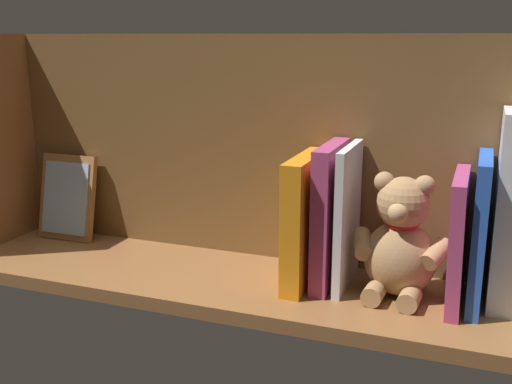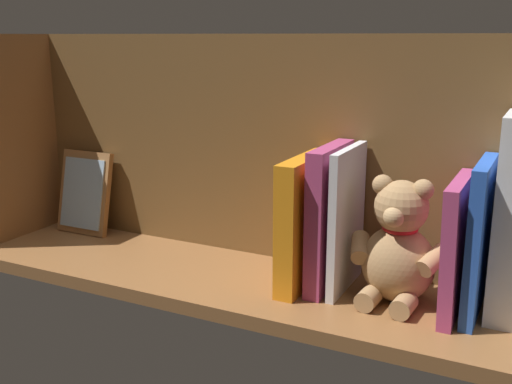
% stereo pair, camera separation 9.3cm
% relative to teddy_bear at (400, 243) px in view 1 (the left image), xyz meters
% --- Properties ---
extents(ground_plane, '(1.05, 0.25, 0.02)m').
position_rel_teddy_bear_xyz_m(ground_plane, '(0.22, 0.01, -0.09)').
color(ground_plane, brown).
extents(shelf_back_panel, '(1.05, 0.02, 0.37)m').
position_rel_teddy_bear_xyz_m(shelf_back_panel, '(0.22, -0.09, 0.11)').
color(shelf_back_panel, brown).
rests_on(shelf_back_panel, ground_plane).
extents(book_2, '(0.02, 0.14, 0.21)m').
position_rel_teddy_bear_xyz_m(book_2, '(-0.11, -0.01, 0.03)').
color(book_2, blue).
rests_on(book_2, ground_plane).
extents(book_3, '(0.02, 0.15, 0.19)m').
position_rel_teddy_bear_xyz_m(book_3, '(-0.08, -0.00, 0.01)').
color(book_3, '#B23F72').
rests_on(book_3, ground_plane).
extents(teddy_bear, '(0.15, 0.12, 0.18)m').
position_rel_teddy_bear_xyz_m(teddy_bear, '(0.00, 0.00, 0.00)').
color(teddy_bear, tan).
rests_on(teddy_bear, ground_plane).
extents(book_4, '(0.01, 0.14, 0.22)m').
position_rel_teddy_bear_xyz_m(book_4, '(0.08, -0.01, 0.03)').
color(book_4, silver).
rests_on(book_4, ground_plane).
extents(book_5, '(0.03, 0.14, 0.22)m').
position_rel_teddy_bear_xyz_m(book_5, '(0.11, -0.01, 0.03)').
color(book_5, '#B23F72').
rests_on(book_5, ground_plane).
extents(book_6, '(0.03, 0.16, 0.20)m').
position_rel_teddy_bear_xyz_m(book_6, '(0.14, -0.00, 0.02)').
color(book_6, orange).
rests_on(book_6, ground_plane).
extents(picture_frame_leaning, '(0.11, 0.05, 0.16)m').
position_rel_teddy_bear_xyz_m(picture_frame_leaning, '(0.62, -0.05, -0.00)').
color(picture_frame_leaning, '#9E6B3D').
rests_on(picture_frame_leaning, ground_plane).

